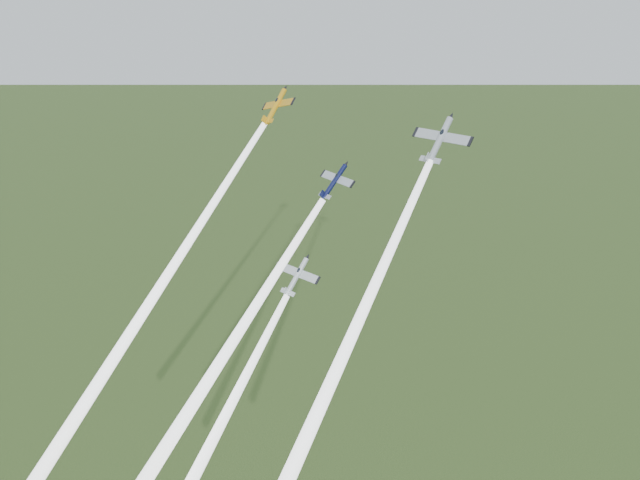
{
  "coord_description": "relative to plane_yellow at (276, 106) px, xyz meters",
  "views": [
    {
      "loc": [
        69.53,
        -90.42,
        127.97
      ],
      "look_at": [
        0.0,
        -6.0,
        92.0
      ],
      "focal_mm": 45.0,
      "sensor_mm": 36.0,
      "label": 1
    }
  ],
  "objects": [
    {
      "name": "smoke_trail_navy",
      "position": [
        11.95,
        -28.1,
        -33.34
      ],
      "size": [
        12.12,
        41.63,
        47.19
      ],
      "primitive_type": null,
      "rotation": [
        -0.72,
        0.0,
        -0.23
      ],
      "color": "white"
    },
    {
      "name": "plane_silver_low",
      "position": [
        14.46,
        -11.84,
        -21.67
      ],
      "size": [
        8.0,
        6.14,
        6.73
      ],
      "primitive_type": null,
      "rotation": [
        0.85,
        0.05,
        -0.04
      ],
      "color": "silver"
    },
    {
      "name": "plane_silver_right",
      "position": [
        32.6,
        -4.2,
        -0.68
      ],
      "size": [
        8.8,
        6.77,
        7.58
      ],
      "primitive_type": null,
      "rotation": [
        0.85,
        0.03,
        0.01
      ],
      "color": "#AFB5BE"
    },
    {
      "name": "smoke_trail_yellow",
      "position": [
        -5.39,
        -26.77,
        -30.86
      ],
      "size": [
        12.79,
        51.73,
        58.59
      ],
      "primitive_type": null,
      "rotation": [
        -0.72,
        0.0,
        -0.2
      ],
      "color": "white"
    },
    {
      "name": "smoke_trail_silver_right",
      "position": [
        32.86,
        -29.27,
        -29.01
      ],
      "size": [
        3.03,
        47.82,
        53.54
      ],
      "primitive_type": null,
      "rotation": [
        -0.72,
        0.0,
        0.01
      ],
      "color": "white"
    },
    {
      "name": "smoke_trail_silver_low",
      "position": [
        13.57,
        -31.91,
        -44.38
      ],
      "size": [
        4.21,
        37.93,
        42.31
      ],
      "primitive_type": null,
      "rotation": [
        -0.72,
        0.0,
        -0.04
      ],
      "color": "white"
    },
    {
      "name": "plane_navy",
      "position": [
        17.05,
        -6.43,
        -8.19
      ],
      "size": [
        8.36,
        6.93,
        6.32
      ],
      "primitive_type": null,
      "rotation": [
        0.85,
        0.04,
        -0.23
      ],
      "color": "#0D123A"
    },
    {
      "name": "plane_yellow",
      "position": [
        0.0,
        0.0,
        0.0
      ],
      "size": [
        8.49,
        8.08,
        8.59
      ],
      "primitive_type": null,
      "rotation": [
        0.85,
        -0.22,
        -0.2
      ],
      "color": "orange"
    }
  ]
}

